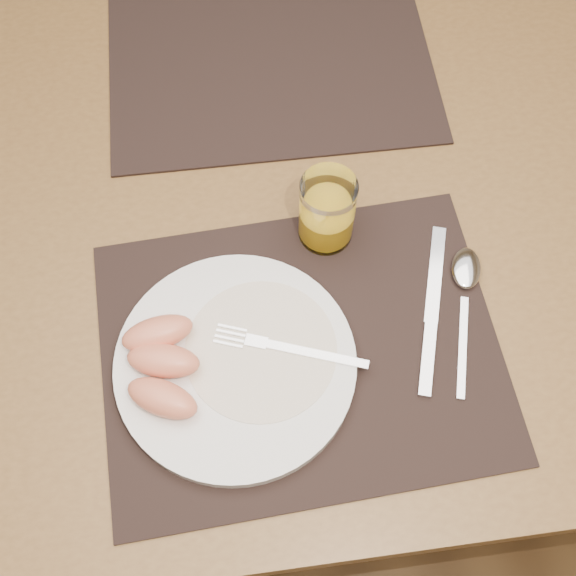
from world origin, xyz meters
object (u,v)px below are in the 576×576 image
(knife, at_px, (431,322))
(placemat_near, at_px, (301,350))
(placemat_far, at_px, (270,59))
(table, at_px, (280,225))
(juice_glass, at_px, (327,213))
(spoon, at_px, (466,279))
(fork, at_px, (277,346))
(plate, at_px, (236,364))

(knife, bearing_deg, placemat_near, -175.34)
(placemat_near, xyz_separation_m, placemat_far, (0.02, 0.44, 0.00))
(table, height_order, placemat_far, placemat_far)
(knife, bearing_deg, table, 125.94)
(knife, height_order, juice_glass, juice_glass)
(spoon, distance_m, juice_glass, 0.18)
(table, relative_size, spoon, 7.38)
(table, relative_size, knife, 6.53)
(fork, bearing_deg, placemat_far, 84.25)
(fork, relative_size, knife, 0.79)
(table, xyz_separation_m, plate, (-0.08, -0.23, 0.10))
(spoon, bearing_deg, plate, -165.82)
(juice_glass, bearing_deg, table, 124.11)
(placemat_near, distance_m, spoon, 0.21)
(spoon, bearing_deg, placemat_far, 116.36)
(table, xyz_separation_m, fork, (-0.03, -0.22, 0.11))
(knife, relative_size, juice_glass, 2.14)
(placemat_near, xyz_separation_m, knife, (0.15, 0.01, 0.00))
(table, distance_m, placemat_near, 0.24)
(placemat_near, height_order, spoon, spoon)
(spoon, bearing_deg, placemat_near, -163.69)
(placemat_near, bearing_deg, spoon, 16.31)
(table, bearing_deg, fork, -97.72)
(placemat_near, relative_size, juice_glass, 4.49)
(placemat_near, height_order, juice_glass, juice_glass)
(table, distance_m, juice_glass, 0.16)
(fork, height_order, knife, fork)
(juice_glass, bearing_deg, fork, -117.61)
(placemat_far, xyz_separation_m, fork, (-0.04, -0.44, 0.02))
(plate, bearing_deg, fork, 13.06)
(placemat_near, distance_m, placemat_far, 0.44)
(table, xyz_separation_m, placemat_near, (-0.00, -0.22, 0.09))
(fork, distance_m, spoon, 0.24)
(placemat_far, relative_size, plate, 1.67)
(table, xyz_separation_m, placemat_far, (0.01, 0.22, 0.09))
(plate, distance_m, knife, 0.23)
(knife, bearing_deg, juice_glass, 126.86)
(placemat_near, bearing_deg, knife, 4.66)
(knife, relative_size, spoon, 1.13)
(placemat_near, relative_size, placemat_far, 1.00)
(fork, bearing_deg, knife, 3.83)
(plate, bearing_deg, juice_glass, 51.71)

